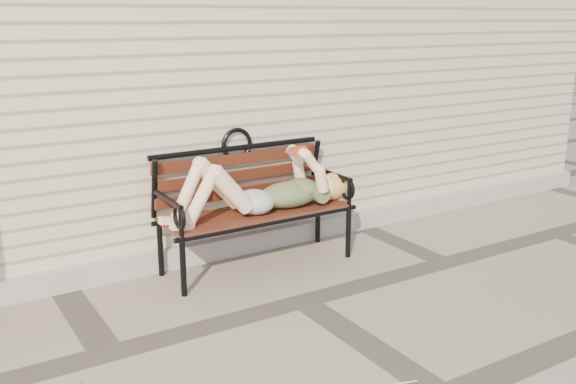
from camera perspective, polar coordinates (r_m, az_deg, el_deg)
ground at (r=4.14m, az=1.33°, el=-9.68°), size 80.00×80.00×0.00m
house_wall at (r=6.48m, az=-13.60°, el=12.72°), size 8.00×4.00×3.00m
foundation_strip at (r=4.89m, az=-4.90°, el=-4.75°), size 8.00×0.10×0.15m
garden_bench at (r=4.60m, az=-3.32°, el=0.12°), size 1.50×0.60×0.97m
reading_woman at (r=4.50m, az=-2.47°, el=0.21°), size 1.41×0.32×0.45m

